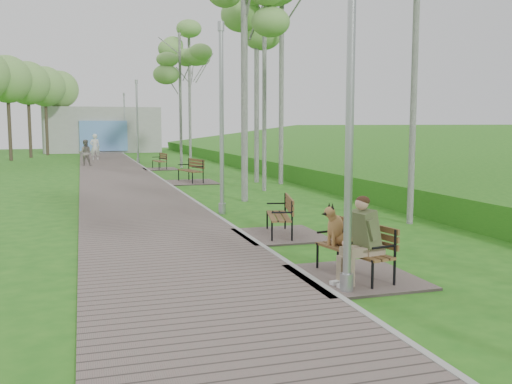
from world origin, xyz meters
TOP-DOWN VIEW (x-y plane):
  - walkway at (-1.75, 21.50)m, footprint 3.50×67.00m
  - kerb at (0.00, 21.50)m, footprint 0.10×67.00m
  - embankment at (12.00, 20.00)m, footprint 14.00×70.00m
  - building_north at (-1.50, 50.97)m, footprint 10.00×5.20m
  - bench_main at (0.62, 5.24)m, footprint 1.80×2.00m
  - bench_second at (0.69, 8.89)m, footprint 1.77×1.97m
  - bench_third at (0.99, 21.00)m, footprint 2.03×2.25m
  - bench_far at (0.70, 28.74)m, footprint 1.80×2.00m
  - lamp_post_near at (0.21, 4.59)m, footprint 0.20×0.20m
  - lamp_post_second at (0.25, 12.33)m, footprint 0.20×0.20m
  - lamp_post_third at (0.10, 34.60)m, footprint 0.20×0.20m
  - lamp_post_far at (0.32, 48.53)m, footprint 0.20×0.20m
  - pedestrian_near at (-2.48, 37.92)m, footprint 0.69×0.47m
  - pedestrian_far at (-3.17, 32.59)m, footprint 0.80×0.65m
  - birch_far_b at (2.04, 29.50)m, footprint 2.28×2.28m
  - birch_far_c at (3.72, 35.76)m, footprint 2.90×2.90m

SIDE VIEW (x-z plane):
  - embankment at x=12.00m, z-range -0.80..0.80m
  - walkway at x=-1.75m, z-range 0.00..0.04m
  - kerb at x=0.00m, z-range 0.00..0.05m
  - bench_second at x=0.69m, z-range -0.34..0.75m
  - bench_far at x=0.70m, z-range -0.35..0.76m
  - bench_third at x=0.99m, z-range -0.39..0.86m
  - bench_main at x=0.62m, z-range -0.35..1.22m
  - pedestrian_far at x=-3.17m, z-range 0.00..1.57m
  - pedestrian_near at x=-2.48m, z-range 0.00..1.83m
  - building_north at x=-1.50m, z-range -0.01..3.99m
  - lamp_post_near at x=0.21m, z-range -0.17..4.89m
  - lamp_post_second at x=0.25m, z-range -0.17..4.96m
  - lamp_post_far at x=0.32m, z-range -0.17..5.04m
  - lamp_post_third at x=0.10m, z-range -0.17..5.11m
  - birch_far_b at x=2.04m, z-range 2.23..10.04m
  - birch_far_c at x=3.72m, z-range 2.77..12.50m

